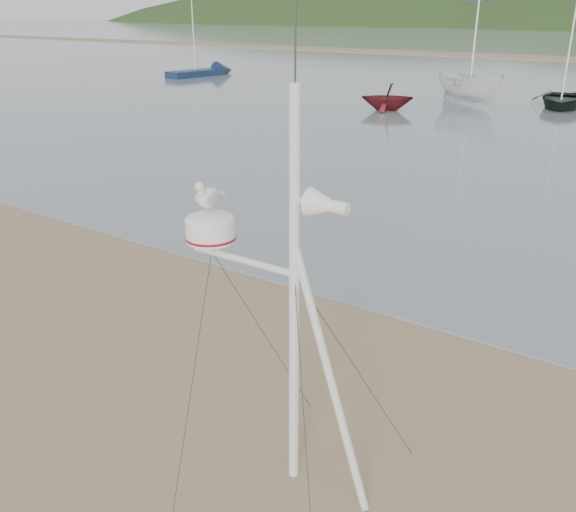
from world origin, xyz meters
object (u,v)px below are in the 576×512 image
Objects in this scene: boat_dark at (567,65)px; boat_white at (473,60)px; mast_rig at (286,379)px; sailboat_blue_near at (211,72)px; boat_red at (388,84)px.

boat_white is (-4.68, -1.49, 0.16)m from boat_dark.
boat_white is (-8.52, 30.62, 1.17)m from mast_rig.
boat_white is at bearing 105.54° from mast_rig.
mast_rig is at bearing -47.66° from sailboat_blue_near.
mast_rig is 47.34m from sailboat_blue_near.
boat_red is (-11.33, 25.83, 0.09)m from mast_rig.
mast_rig is at bearing -92.82° from boat_dark.
boat_dark is 9.82m from boat_red.
boat_white is at bearing -10.57° from sailboat_blue_near.
mast_rig is 31.81m from boat_white.
boat_dark is 1.68× the size of boat_red.
boat_red is at bearing -24.00° from sailboat_blue_near.
boat_dark is 28.27m from sailboat_blue_near.
mast_rig is 32.35m from boat_dark.
boat_white reaches higher than boat_dark.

